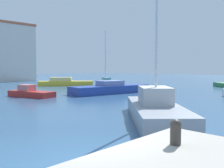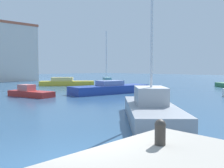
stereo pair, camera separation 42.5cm
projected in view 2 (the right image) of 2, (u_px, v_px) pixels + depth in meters
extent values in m
plane|color=#2D5175|center=(77.00, 89.00, 31.25)|extent=(160.00, 160.00, 0.00)
cylinder|color=#38332D|center=(160.00, 135.00, 5.45)|extent=(0.24, 0.24, 0.44)
sphere|color=#38332D|center=(160.00, 125.00, 5.43)|extent=(0.25, 0.25, 0.25)
cube|color=gold|center=(67.00, 83.00, 38.01)|extent=(7.60, 6.70, 0.69)
cube|color=#DFCD77|center=(62.00, 79.00, 37.90)|extent=(3.48, 3.25, 0.57)
cube|color=#1E707A|center=(106.00, 84.00, 34.56)|extent=(3.73, 4.91, 0.80)
cube|color=#6B9CA2|center=(107.00, 79.00, 34.06)|extent=(1.69, 1.99, 0.60)
cylinder|color=silver|center=(106.00, 56.00, 34.31)|extent=(0.12, 0.12, 6.95)
cube|color=#233D93|center=(110.00, 89.00, 26.29)|extent=(9.04, 3.93, 0.82)
cube|color=#6E7DB1|center=(110.00, 83.00, 26.24)|extent=(2.79, 2.12, 0.51)
cube|color=#B22823|center=(31.00, 94.00, 23.23)|extent=(2.60, 5.00, 0.52)
cube|color=#C4716E|center=(27.00, 88.00, 23.51)|extent=(1.35, 1.56, 0.57)
cube|color=gray|center=(151.00, 112.00, 12.51)|extent=(6.68, 6.68, 0.81)
cube|color=#ADB0B5|center=(151.00, 95.00, 12.66)|extent=(2.57, 2.57, 0.86)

